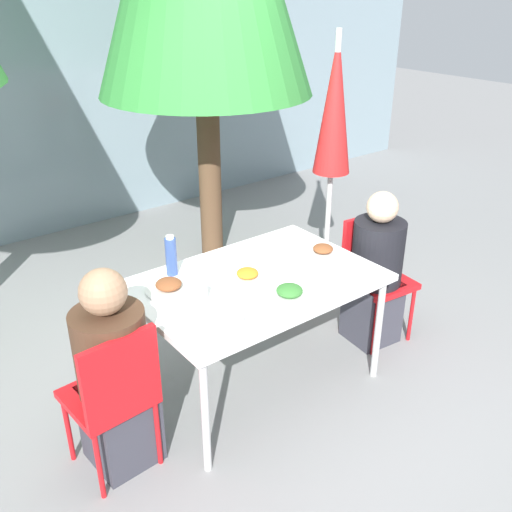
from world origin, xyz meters
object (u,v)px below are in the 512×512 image
object	(u,v)px
chair_right	(373,268)
bottle	(171,256)
person_right	(376,274)
drinking_cup	(201,292)
salad_bowl	(230,321)
chair_left	(114,392)
person_left	(115,377)
closed_umbrella	(334,120)

from	to	relation	value
chair_right	bottle	distance (m)	1.48
person_right	drinking_cup	world-z (taller)	person_right
chair_right	drinking_cup	distance (m)	1.44
person_right	salad_bowl	world-z (taller)	person_right
chair_left	chair_right	bearing A→B (deg)	-0.68
person_left	chair_right	size ratio (longest dim) A/B	1.30
bottle	drinking_cup	bearing A→B (deg)	-94.78
person_right	person_left	bearing A→B (deg)	5.16
chair_left	chair_right	size ratio (longest dim) A/B	1.00
drinking_cup	salad_bowl	bearing A→B (deg)	-94.65
person_left	bottle	size ratio (longest dim) A/B	4.57
closed_umbrella	bottle	world-z (taller)	closed_umbrella
person_left	person_right	size ratio (longest dim) A/B	1.03
chair_left	bottle	distance (m)	0.90
chair_right	person_right	distance (m)	0.09
bottle	closed_umbrella	bearing A→B (deg)	11.44
person_left	salad_bowl	xyz separation A→B (m)	(0.55, -0.25, 0.25)
person_right	bottle	size ratio (longest dim) A/B	4.45
chair_right	salad_bowl	xyz separation A→B (m)	(-1.44, -0.29, 0.27)
chair_right	bottle	xyz separation A→B (m)	(-1.38, 0.39, 0.36)
chair_right	person_right	bearing A→B (deg)	57.97
chair_left	bottle	world-z (taller)	bottle
person_left	salad_bowl	world-z (taller)	person_left
person_left	closed_umbrella	size ratio (longest dim) A/B	0.56
bottle	salad_bowl	size ratio (longest dim) A/B	1.67
drinking_cup	salad_bowl	xyz separation A→B (m)	(-0.02, -0.31, -0.02)
bottle	salad_bowl	bearing A→B (deg)	-94.72
closed_umbrella	drinking_cup	size ratio (longest dim) A/B	20.25
person_right	drinking_cup	bearing A→B (deg)	2.38
person_left	bottle	distance (m)	0.81
person_right	bottle	distance (m)	1.45
drinking_cup	salad_bowl	distance (m)	0.31
chair_right	drinking_cup	xyz separation A→B (m)	(-1.41, 0.02, 0.29)
person_left	chair_right	xyz separation A→B (m)	(1.98, 0.04, -0.02)
chair_right	salad_bowl	bearing A→B (deg)	17.57
bottle	salad_bowl	xyz separation A→B (m)	(-0.06, -0.68, -0.09)
person_left	chair_right	world-z (taller)	person_left
person_right	closed_umbrella	distance (m)	1.22
chair_left	salad_bowl	size ratio (longest dim) A/B	5.87
person_right	bottle	xyz separation A→B (m)	(-1.32, 0.46, 0.36)
person_right	salad_bowl	size ratio (longest dim) A/B	7.45
salad_bowl	person_right	bearing A→B (deg)	8.81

